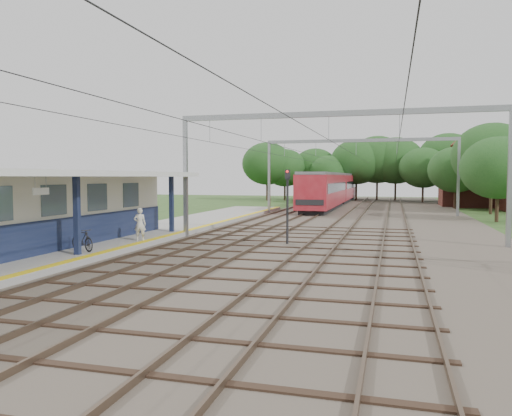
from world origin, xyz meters
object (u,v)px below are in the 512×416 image
(bicycle, at_px, (82,240))
(signal_post, at_px, (287,200))
(person, at_px, (140,224))
(train, at_px, (334,188))

(bicycle, bearing_deg, signal_post, -24.72)
(signal_post, bearing_deg, person, -174.29)
(bicycle, bearing_deg, train, 17.59)
(person, xyz_separation_m, bicycle, (-0.62, -3.90, -0.32))
(train, bearing_deg, person, -97.46)
(person, height_order, train, train)
(bicycle, xyz_separation_m, train, (5.77, 43.21, 1.32))
(train, xyz_separation_m, signal_post, (1.85, -36.80, 0.19))
(person, distance_m, bicycle, 3.96)
(train, height_order, signal_post, train)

